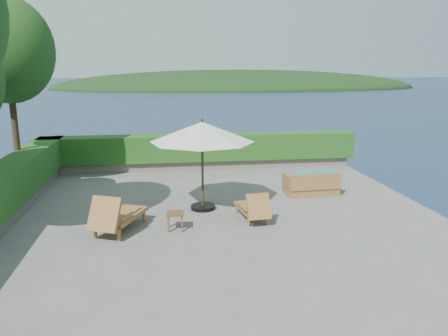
{
  "coord_description": "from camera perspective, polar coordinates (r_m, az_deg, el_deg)",
  "views": [
    {
      "loc": [
        -1.41,
        -11.23,
        3.9
      ],
      "look_at": [
        0.3,
        0.8,
        1.1
      ],
      "focal_mm": 35.0,
      "sensor_mm": 36.0,
      "label": 1
    }
  ],
  "objects": [
    {
      "name": "planter_wall_far",
      "position": [
        17.3,
        -3.23,
        0.53
      ],
      "size": [
        12.0,
        0.6,
        0.36
      ],
      "primitive_type": "cube",
      "color": "slate",
      "rests_on": "ground"
    },
    {
      "name": "patio_umbrella",
      "position": [
        11.91,
        -2.88,
        4.62
      ],
      "size": [
        3.25,
        3.25,
        2.57
      ],
      "rotation": [
        0.0,
        0.0,
        -0.14
      ],
      "color": "black",
      "rests_on": "ground"
    },
    {
      "name": "foundation",
      "position": [
        12.56,
        -0.86,
        -12.73
      ],
      "size": [
        12.0,
        12.0,
        3.0
      ],
      "primitive_type": "cube",
      "color": "#5C5249",
      "rests_on": "ocean"
    },
    {
      "name": "side_table",
      "position": [
        10.81,
        -6.4,
        -6.2
      ],
      "size": [
        0.43,
        0.43,
        0.45
      ],
      "rotation": [
        0.0,
        0.0,
        -0.04
      ],
      "color": "brown",
      "rests_on": "ground"
    },
    {
      "name": "offshore_island",
      "position": [
        153.68,
        1.83,
        10.39
      ],
      "size": [
        126.0,
        57.6,
        12.6
      ],
      "primitive_type": "ellipsoid",
      "color": "black",
      "rests_on": "ocean"
    },
    {
      "name": "tree_far",
      "position": [
        15.15,
        -26.51,
        13.57
      ],
      "size": [
        2.8,
        2.8,
        6.03
      ],
      "color": "#3A2816",
      "rests_on": "ground"
    },
    {
      "name": "ground",
      "position": [
        11.97,
        -0.89,
        -6.03
      ],
      "size": [
        12.0,
        12.0,
        0.0
      ],
      "primitive_type": "plane",
      "color": "slate",
      "rests_on": "ground"
    },
    {
      "name": "hedge_far",
      "position": [
        17.17,
        -3.26,
        2.72
      ],
      "size": [
        12.4,
        0.9,
        1.0
      ],
      "primitive_type": "cube",
      "color": "#224A15",
      "rests_on": "planter_wall_far"
    },
    {
      "name": "ocean",
      "position": [
        13.26,
        -0.84,
        -18.39
      ],
      "size": [
        600.0,
        600.0,
        0.0
      ],
      "primitive_type": "plane",
      "color": "#17274A",
      "rests_on": "ground"
    },
    {
      "name": "wicker_loveseat",
      "position": [
        13.96,
        11.38,
        -2.17
      ],
      "size": [
        1.69,
        0.92,
        0.81
      ],
      "rotation": [
        0.0,
        0.0,
        0.05
      ],
      "color": "olive",
      "rests_on": "ground"
    },
    {
      "name": "lounge_left",
      "position": [
        10.88,
        -13.81,
        -6.02
      ],
      "size": [
        1.37,
        1.91,
        1.02
      ],
      "rotation": [
        0.0,
        0.0,
        -0.41
      ],
      "color": "olive",
      "rests_on": "ground"
    },
    {
      "name": "lounge_right",
      "position": [
        11.42,
        3.8,
        -5.19
      ],
      "size": [
        0.74,
        1.49,
        0.83
      ],
      "rotation": [
        0.0,
        0.0,
        0.11
      ],
      "color": "olive",
      "rests_on": "ground"
    }
  ]
}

